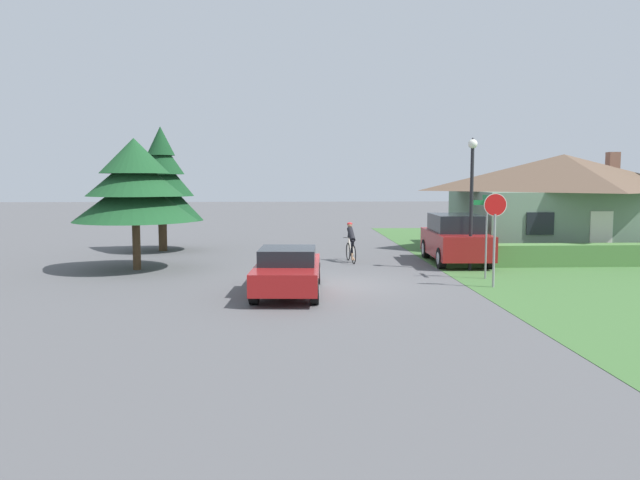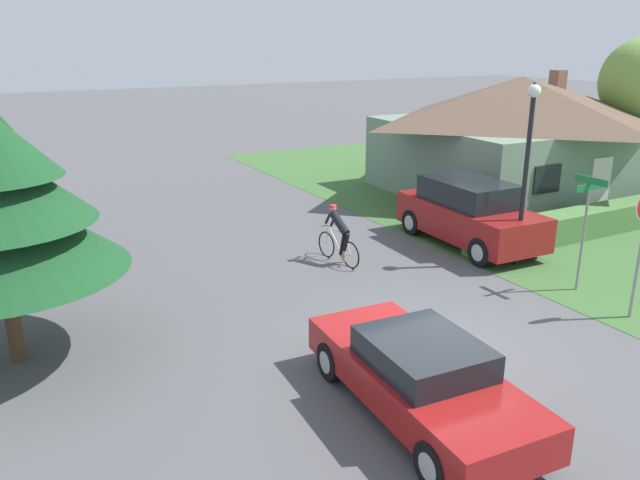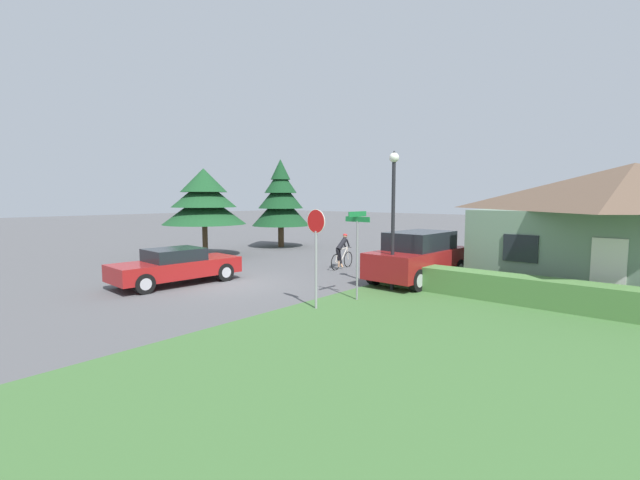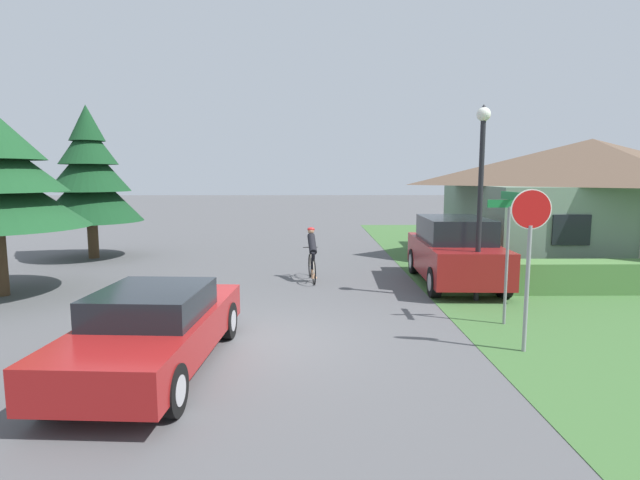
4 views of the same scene
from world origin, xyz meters
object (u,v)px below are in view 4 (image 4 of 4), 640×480
at_px(cottage_house, 589,197).
at_px(street_lamp, 481,175).
at_px(stop_sign, 530,239).
at_px(conifer_tall_far, 89,177).
at_px(street_name_sign, 508,234).
at_px(cyclist, 312,255).
at_px(sedan_left_lane, 155,329).
at_px(parked_suv_right, 455,251).

height_order(cottage_house, street_lamp, street_lamp).
bearing_deg(stop_sign, conifer_tall_far, -37.92).
distance_m(cottage_house, street_name_sign, 10.25).
bearing_deg(cyclist, street_name_sign, -144.12).
relative_size(cyclist, street_name_sign, 0.65).
bearing_deg(stop_sign, cottage_house, -120.60).
bearing_deg(street_lamp, cyclist, 149.09).
bearing_deg(stop_sign, sedan_left_lane, 9.10).
relative_size(street_lamp, conifer_tall_far, 0.84).
bearing_deg(cottage_house, conifer_tall_far, -179.27).
height_order(sedan_left_lane, conifer_tall_far, conifer_tall_far).
distance_m(cyclist, conifer_tall_far, 9.51).
bearing_deg(sedan_left_lane, parked_suv_right, -42.93).
height_order(sedan_left_lane, street_name_sign, street_name_sign).
bearing_deg(cyclist, street_lamp, -127.24).
bearing_deg(conifer_tall_far, cyclist, -26.97).
bearing_deg(street_name_sign, stop_sign, -99.44).
distance_m(parked_suv_right, conifer_tall_far, 13.33).
bearing_deg(parked_suv_right, stop_sign, 178.94).
distance_m(parked_suv_right, street_lamp, 2.89).
distance_m(sedan_left_lane, stop_sign, 6.41).
bearing_deg(street_name_sign, conifer_tall_far, 144.87).
bearing_deg(street_lamp, parked_suv_right, 90.71).
bearing_deg(street_lamp, conifer_tall_far, 151.69).
bearing_deg(sedan_left_lane, street_lamp, -53.24).
distance_m(sedan_left_lane, cyclist, 7.21).
bearing_deg(parked_suv_right, conifer_tall_far, 71.17).
distance_m(street_lamp, street_name_sign, 2.32).
relative_size(parked_suv_right, stop_sign, 1.64).
xyz_separation_m(sedan_left_lane, street_name_sign, (6.50, 2.34, 1.24)).
xyz_separation_m(cottage_house, parked_suv_right, (-6.12, -4.28, -1.35)).
distance_m(cyclist, stop_sign, 7.23).
xyz_separation_m(parked_suv_right, stop_sign, (-0.31, -5.54, 1.06)).
xyz_separation_m(parked_suv_right, street_name_sign, (-0.04, -3.91, 0.97)).
xyz_separation_m(cyclist, street_lamp, (4.08, -2.44, 2.35)).
bearing_deg(parked_suv_right, street_lamp, -177.16).
distance_m(cottage_house, cyclist, 10.95).
relative_size(street_lamp, street_name_sign, 1.72).
relative_size(cyclist, parked_suv_right, 0.38).
height_order(cottage_house, parked_suv_right, cottage_house).
distance_m(sedan_left_lane, parked_suv_right, 9.05).
distance_m(cyclist, street_name_sign, 6.09).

